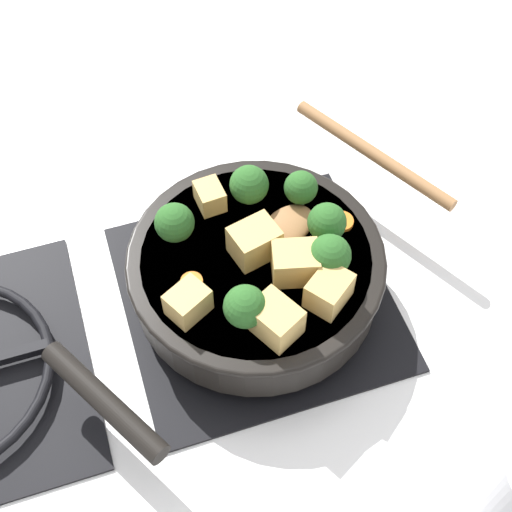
# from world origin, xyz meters

# --- Properties ---
(ground_plane) EXTENTS (2.40, 2.40, 0.00)m
(ground_plane) POSITION_xyz_m (0.00, 0.00, 0.00)
(ground_plane) COLOR white
(front_burner_grate) EXTENTS (0.31, 0.31, 0.03)m
(front_burner_grate) POSITION_xyz_m (0.00, 0.00, 0.01)
(front_burner_grate) COLOR black
(front_burner_grate) RESTS_ON ground_plane
(skillet_pan) EXTENTS (0.34, 0.39, 0.06)m
(skillet_pan) POSITION_xyz_m (-0.00, 0.00, 0.06)
(skillet_pan) COLOR black
(skillet_pan) RESTS_ON front_burner_grate
(wooden_spoon) EXTENTS (0.22, 0.24, 0.02)m
(wooden_spoon) POSITION_xyz_m (0.06, -0.12, 0.09)
(wooden_spoon) COLOR olive
(wooden_spoon) RESTS_ON skillet_pan
(tofu_cube_center_large) EXTENTS (0.06, 0.06, 0.04)m
(tofu_cube_center_large) POSITION_xyz_m (-0.09, 0.01, 0.11)
(tofu_cube_center_large) COLOR tan
(tofu_cube_center_large) RESTS_ON skillet_pan
(tofu_cube_near_handle) EXTENTS (0.05, 0.06, 0.04)m
(tofu_cube_near_handle) POSITION_xyz_m (0.01, 0.00, 0.11)
(tofu_cube_near_handle) COLOR tan
(tofu_cube_near_handle) RESTS_ON skillet_pan
(tofu_cube_east_chunk) EXTENTS (0.04, 0.03, 0.03)m
(tofu_cube_east_chunk) POSITION_xyz_m (0.09, 0.03, 0.10)
(tofu_cube_east_chunk) COLOR tan
(tofu_cube_east_chunk) RESTS_ON skillet_pan
(tofu_cube_west_chunk) EXTENTS (0.05, 0.05, 0.03)m
(tofu_cube_west_chunk) POSITION_xyz_m (-0.04, 0.09, 0.10)
(tofu_cube_west_chunk) COLOR tan
(tofu_cube_west_chunk) RESTS_ON skillet_pan
(tofu_cube_back_piece) EXTENTS (0.05, 0.06, 0.04)m
(tofu_cube_back_piece) POSITION_xyz_m (-0.03, -0.03, 0.11)
(tofu_cube_back_piece) COLOR tan
(tofu_cube_back_piece) RESTS_ON skillet_pan
(tofu_cube_front_piece) EXTENTS (0.06, 0.06, 0.04)m
(tofu_cube_front_piece) POSITION_xyz_m (-0.08, -0.05, 0.10)
(tofu_cube_front_piece) COLOR tan
(tofu_cube_front_piece) RESTS_ON skillet_pan
(broccoli_floret_near_spoon) EXTENTS (0.05, 0.05, 0.05)m
(broccoli_floret_near_spoon) POSITION_xyz_m (0.08, -0.02, 0.11)
(broccoli_floret_near_spoon) COLOR #709956
(broccoli_floret_near_spoon) RESTS_ON skillet_pan
(broccoli_floret_center_top) EXTENTS (0.05, 0.05, 0.05)m
(broccoli_floret_center_top) POSITION_xyz_m (-0.04, -0.07, 0.11)
(broccoli_floret_center_top) COLOR #709956
(broccoli_floret_center_top) RESTS_ON skillet_pan
(broccoli_floret_east_rim) EXTENTS (0.04, 0.04, 0.05)m
(broccoli_floret_east_rim) POSITION_xyz_m (0.06, -0.07, 0.11)
(broccoli_floret_east_rim) COLOR #709956
(broccoli_floret_east_rim) RESTS_ON skillet_pan
(broccoli_floret_west_rim) EXTENTS (0.04, 0.04, 0.05)m
(broccoli_floret_west_rim) POSITION_xyz_m (0.00, -0.08, 0.11)
(broccoli_floret_west_rim) COLOR #709956
(broccoli_floret_west_rim) RESTS_ON skillet_pan
(broccoli_floret_north_edge) EXTENTS (0.04, 0.04, 0.05)m
(broccoli_floret_north_edge) POSITION_xyz_m (0.05, 0.08, 0.11)
(broccoli_floret_north_edge) COLOR #709956
(broccoli_floret_north_edge) RESTS_ON skillet_pan
(broccoli_floret_south_cluster) EXTENTS (0.05, 0.05, 0.05)m
(broccoli_floret_south_cluster) POSITION_xyz_m (-0.08, 0.04, 0.11)
(broccoli_floret_south_cluster) COLOR #709956
(broccoli_floret_south_cluster) RESTS_ON skillet_pan
(carrot_slice_orange_thin) EXTENTS (0.02, 0.02, 0.01)m
(carrot_slice_orange_thin) POSITION_xyz_m (-0.01, 0.08, 0.09)
(carrot_slice_orange_thin) COLOR orange
(carrot_slice_orange_thin) RESTS_ON skillet_pan
(carrot_slice_near_center) EXTENTS (0.03, 0.03, 0.01)m
(carrot_slice_near_center) POSITION_xyz_m (0.01, -0.11, 0.09)
(carrot_slice_near_center) COLOR orange
(carrot_slice_near_center) RESTS_ON skillet_pan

